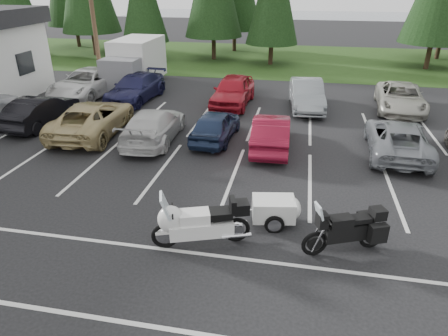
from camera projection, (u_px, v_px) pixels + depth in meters
ground at (213, 189)px, 13.47m from camera, size 120.00×120.00×0.00m
grass_strip at (273, 59)px, 34.70m from camera, size 80.00×16.00×0.01m
lake_water at (315, 23)px, 61.43m from camera, size 70.00×50.00×0.02m
utility_pole at (92, 9)px, 23.78m from camera, size 1.60×0.26×9.00m
box_truck at (132, 64)px, 25.28m from camera, size 2.40×5.60×2.90m
stall_markings at (225, 164)px, 15.24m from camera, size 32.00×16.00×0.01m
car_near_1 at (41, 111)px, 18.94m from camera, size 1.76×4.39×1.42m
car_near_2 at (93, 118)px, 17.88m from camera, size 2.83×5.49×1.48m
car_near_3 at (154, 125)px, 17.14m from camera, size 2.19×4.88×1.39m
car_near_4 at (216, 125)px, 17.25m from camera, size 1.78×3.97×1.33m
car_near_5 at (271, 132)px, 16.38m from camera, size 1.64×4.28×1.39m
car_near_6 at (398, 138)px, 15.84m from camera, size 2.45×4.91×1.34m
car_far_0 at (87, 83)px, 23.66m from camera, size 3.06×5.80×1.56m
car_far_1 at (136, 88)px, 22.77m from camera, size 2.41×5.16×1.46m
car_far_2 at (233, 91)px, 21.92m from camera, size 2.09×4.80×1.61m
car_far_3 at (307, 95)px, 21.34m from camera, size 2.05×4.75×1.52m
car_far_4 at (400, 98)px, 21.05m from camera, size 2.70×5.16×1.39m
touring_motorcycle at (201, 219)px, 10.33m from camera, size 3.02×1.80×1.60m
cargo_trailer at (273, 211)px, 11.42m from camera, size 1.88×1.26×0.80m
adventure_motorcycle at (345, 226)px, 10.08m from camera, size 2.66×1.79×1.54m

